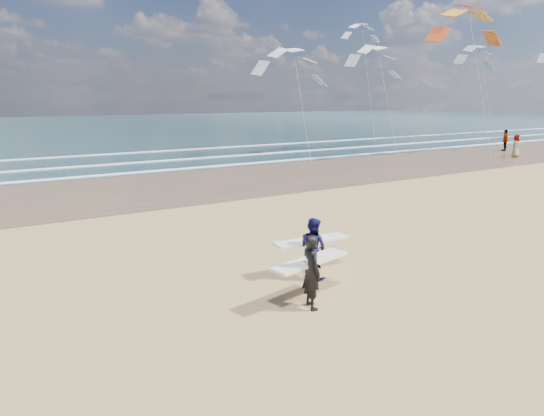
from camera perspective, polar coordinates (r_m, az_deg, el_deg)
wet_sand_strip at (r=37.33m, az=14.12°, el=5.24°), size 220.00×12.00×0.01m
ocean at (r=84.30m, az=-13.27°, el=9.41°), size 220.00×100.00×0.02m
foam_breakers at (r=44.92m, az=4.89°, el=6.90°), size 220.00×11.70×0.05m
surfer_near at (r=11.26m, az=4.70°, el=-7.31°), size 2.26×1.20×1.76m
surfer_far at (r=13.10m, az=4.81°, el=-4.62°), size 2.23×1.14×1.66m
beachgoer_0 at (r=43.77m, az=26.79°, el=6.53°), size 1.03×0.85×1.82m
beachgoer_1 at (r=48.57m, az=25.75°, el=7.19°), size 1.20×0.75×1.90m
kite_0 at (r=40.80m, az=22.84°, el=16.27°), size 7.59×4.94×12.85m
kite_1 at (r=39.52m, az=3.16°, el=14.35°), size 6.79×4.85×9.74m
kite_2 at (r=61.28m, az=23.67°, el=13.64°), size 6.39×4.80×11.56m
kite_5 at (r=56.39m, az=11.18°, el=15.21°), size 5.08×4.66×13.66m
kite_7 at (r=44.90m, az=13.07°, el=13.92°), size 6.15×4.78×10.18m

